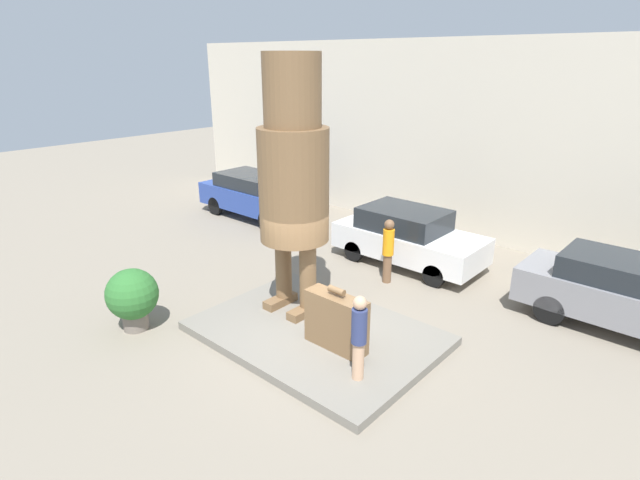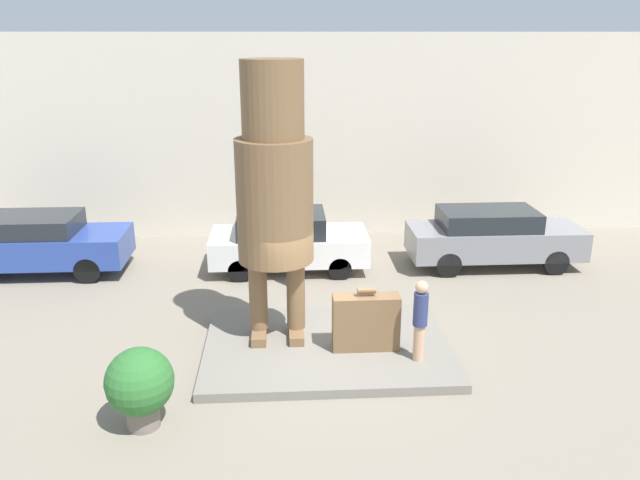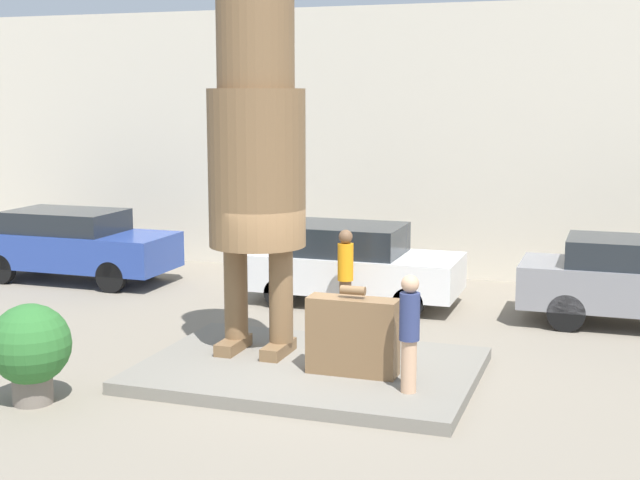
% 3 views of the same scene
% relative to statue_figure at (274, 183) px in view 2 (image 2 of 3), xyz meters
% --- Properties ---
extents(ground_plane, '(60.00, 60.00, 0.00)m').
position_rel_statue_figure_xyz_m(ground_plane, '(1.02, -0.42, -3.48)').
color(ground_plane, gray).
extents(pedestal, '(5.03, 3.59, 0.19)m').
position_rel_statue_figure_xyz_m(pedestal, '(1.02, -0.42, -3.39)').
color(pedestal, slate).
rests_on(pedestal, ground_plane).
extents(building_backdrop, '(28.00, 0.60, 6.30)m').
position_rel_statue_figure_xyz_m(building_backdrop, '(1.02, 7.91, -0.33)').
color(building_backdrop, beige).
rests_on(building_backdrop, ground_plane).
extents(statue_figure, '(1.52, 1.52, 5.64)m').
position_rel_statue_figure_xyz_m(statue_figure, '(0.00, 0.00, 0.00)').
color(statue_figure, brown).
rests_on(statue_figure, pedestal).
extents(giant_suitcase, '(1.34, 0.43, 1.32)m').
position_rel_statue_figure_xyz_m(giant_suitcase, '(1.77, -0.66, -2.72)').
color(giant_suitcase, brown).
rests_on(giant_suitcase, pedestal).
extents(tourist, '(0.28, 0.28, 1.66)m').
position_rel_statue_figure_xyz_m(tourist, '(2.74, -1.21, -2.39)').
color(tourist, tan).
rests_on(tourist, pedestal).
extents(parked_car_blue, '(4.63, 1.83, 1.64)m').
position_rel_statue_figure_xyz_m(parked_car_blue, '(-6.49, 4.51, -2.61)').
color(parked_car_blue, '#284293').
rests_on(parked_car_blue, ground_plane).
extents(parked_car_white, '(4.29, 1.88, 1.63)m').
position_rel_statue_figure_xyz_m(parked_car_white, '(0.25, 4.39, -2.64)').
color(parked_car_white, silver).
rests_on(parked_car_white, ground_plane).
extents(parked_car_grey, '(4.78, 1.71, 1.65)m').
position_rel_statue_figure_xyz_m(parked_car_grey, '(6.00, 4.29, -2.60)').
color(parked_car_grey, gray).
rests_on(parked_car_grey, ground_plane).
extents(planter_pot, '(1.13, 1.13, 1.41)m').
position_rel_statue_figure_xyz_m(planter_pot, '(-2.24, -2.82, -2.68)').
color(planter_pot, '#70665B').
rests_on(planter_pot, ground_plane).
extents(worker_hivis, '(0.30, 0.30, 1.76)m').
position_rel_statue_figure_xyz_m(worker_hivis, '(0.55, 2.94, -2.52)').
color(worker_hivis, brown).
rests_on(worker_hivis, ground_plane).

